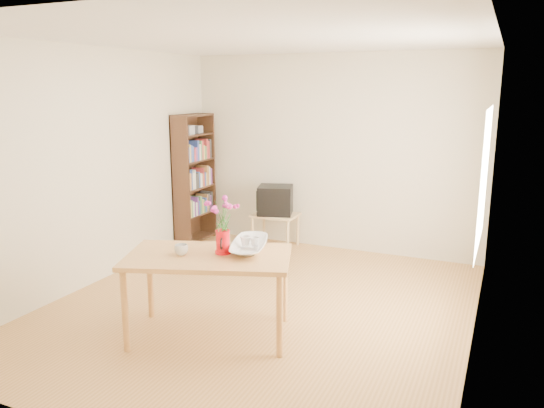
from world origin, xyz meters
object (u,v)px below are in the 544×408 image
at_px(pitcher, 223,243).
at_px(television, 276,200).
at_px(table, 209,264).
at_px(bowl, 249,226).
at_px(mug, 181,250).

relative_size(pitcher, television, 0.38).
relative_size(table, bowl, 3.52).
bearing_deg(bowl, table, -132.92).
bearing_deg(bowl, pitcher, -130.33).
relative_size(mug, bowl, 0.26).
xyz_separation_m(pitcher, bowl, (0.16, 0.19, 0.12)).
xyz_separation_m(table, television, (-0.56, 2.72, -0.01)).
relative_size(pitcher, mug, 1.78).
distance_m(table, bowl, 0.48).
bearing_deg(bowl, television, 108.56).
xyz_separation_m(pitcher, television, (-0.66, 2.63, -0.19)).
distance_m(bowl, television, 2.60).
distance_m(pitcher, mug, 0.36).
bearing_deg(table, television, 82.15).
height_order(table, pitcher, pitcher).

